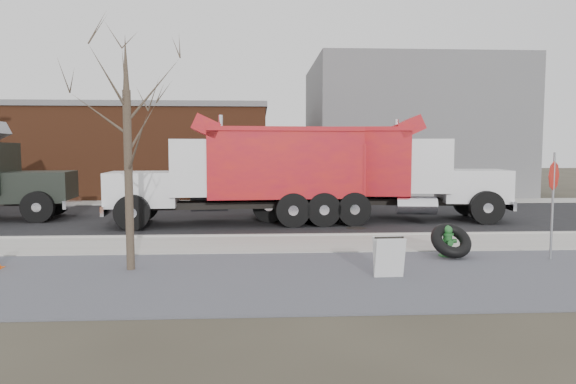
{
  "coord_description": "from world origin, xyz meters",
  "views": [
    {
      "loc": [
        -0.3,
        -14.08,
        2.7
      ],
      "look_at": [
        0.56,
        1.67,
        1.4
      ],
      "focal_mm": 32.0,
      "sensor_mm": 36.0,
      "label": 1
    }
  ],
  "objects": [
    {
      "name": "truck_tire",
      "position": [
        4.44,
        -1.71,
        0.45
      ],
      "size": [
        1.11,
        1.04,
        0.9
      ],
      "color": "black",
      "rests_on": "ground"
    },
    {
      "name": "ground",
      "position": [
        0.0,
        0.0,
        0.0
      ],
      "size": [
        120.0,
        120.0,
        0.0
      ],
      "primitive_type": "plane",
      "color": "#383328",
      "rests_on": "ground"
    },
    {
      "name": "fire_hydrant",
      "position": [
        4.41,
        -1.56,
        0.37
      ],
      "size": [
        0.45,
        0.44,
        0.81
      ],
      "rotation": [
        0.0,
        0.0,
        -0.01
      ],
      "color": "#286B2E",
      "rests_on": "ground"
    },
    {
      "name": "curb",
      "position": [
        0.0,
        1.55,
        0.06
      ],
      "size": [
        60.0,
        0.15,
        0.11
      ],
      "primitive_type": "cube",
      "color": "#9E9B93",
      "rests_on": "ground"
    },
    {
      "name": "far_sidewalk",
      "position": [
        0.0,
        12.0,
        0.03
      ],
      "size": [
        60.0,
        2.0,
        0.06
      ],
      "primitive_type": "cube",
      "color": "#9E9B93",
      "rests_on": "ground"
    },
    {
      "name": "stop_sign",
      "position": [
        6.79,
        -2.08,
        1.81
      ],
      "size": [
        0.56,
        0.5,
        2.64
      ],
      "rotation": [
        0.0,
        0.0,
        0.34
      ],
      "color": "gray",
      "rests_on": "ground"
    },
    {
      "name": "gravel_verge",
      "position": [
        0.0,
        -3.5,
        0.01
      ],
      "size": [
        60.0,
        5.0,
        0.03
      ],
      "primitive_type": "cube",
      "color": "slate",
      "rests_on": "ground"
    },
    {
      "name": "building_brick",
      "position": [
        -10.0,
        17.0,
        2.65
      ],
      "size": [
        20.2,
        8.2,
        5.3
      ],
      "color": "#5E301B",
      "rests_on": "ground"
    },
    {
      "name": "bare_tree",
      "position": [
        -3.2,
        -2.6,
        3.3
      ],
      "size": [
        3.2,
        3.2,
        5.2
      ],
      "color": "#382D23",
      "rests_on": "ground"
    },
    {
      "name": "road",
      "position": [
        0.0,
        6.3,
        0.01
      ],
      "size": [
        60.0,
        9.4,
        0.02
      ],
      "primitive_type": "cube",
      "color": "black",
      "rests_on": "ground"
    },
    {
      "name": "dump_truck_red_b",
      "position": [
        -0.7,
        4.57,
        1.96
      ],
      "size": [
        9.29,
        3.31,
        3.85
      ],
      "rotation": [
        0.0,
        0.0,
        3.22
      ],
      "color": "black",
      "rests_on": "ground"
    },
    {
      "name": "dump_truck_red_a",
      "position": [
        3.87,
        5.54,
        1.98
      ],
      "size": [
        9.86,
        3.75,
        3.9
      ],
      "rotation": [
        0.0,
        0.0,
        -0.13
      ],
      "color": "black",
      "rests_on": "ground"
    },
    {
      "name": "building_grey",
      "position": [
        9.0,
        18.0,
        4.0
      ],
      "size": [
        12.0,
        10.0,
        8.0
      ],
      "color": "slate",
      "rests_on": "ground"
    },
    {
      "name": "sandwich_board",
      "position": [
        2.4,
        -3.6,
        0.46
      ],
      "size": [
        0.63,
        0.41,
        0.86
      ],
      "rotation": [
        0.0,
        0.0,
        0.04
      ],
      "color": "silver",
      "rests_on": "ground"
    },
    {
      "name": "sidewalk",
      "position": [
        0.0,
        0.25,
        0.03
      ],
      "size": [
        60.0,
        2.5,
        0.06
      ],
      "primitive_type": "cube",
      "color": "#9E9B93",
      "rests_on": "ground"
    }
  ]
}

